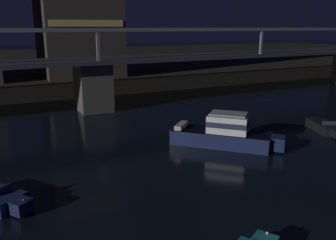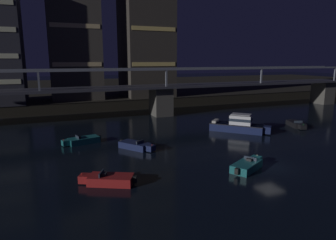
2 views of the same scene
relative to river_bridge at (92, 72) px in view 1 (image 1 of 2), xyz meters
name	(u,v)px [view 1 (image 1 of 2)]	position (x,y,z in m)	size (l,w,h in m)	color
far_riverbank	(40,64)	(0.00, 48.01, -3.42)	(240.00, 80.00, 2.20)	black
river_bridge	(92,72)	(0.00, 0.00, 0.00)	(94.31, 6.40, 9.38)	#4C4944
cabin_cruiser_near_left	(224,133)	(6.15, -17.67, -3.47)	(7.82, 8.01, 2.79)	#19234C
speedboat_far_left	(325,127)	(17.08, -18.45, -4.10)	(3.07, 5.09, 1.16)	black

